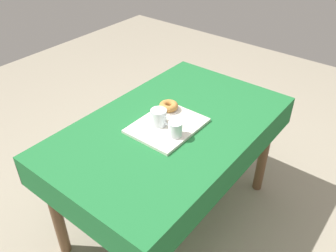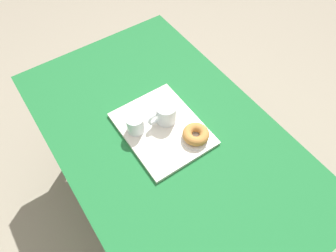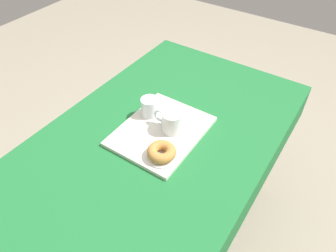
{
  "view_description": "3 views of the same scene",
  "coord_description": "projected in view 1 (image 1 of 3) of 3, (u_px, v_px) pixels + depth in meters",
  "views": [
    {
      "loc": [
        1.23,
        0.96,
        1.84
      ],
      "look_at": [
        0.05,
        0.02,
        0.77
      ],
      "focal_mm": 37.36,
      "sensor_mm": 36.0,
      "label": 1
    },
    {
      "loc": [
        -0.59,
        0.4,
        1.83
      ],
      "look_at": [
        0.02,
        -0.02,
        0.78
      ],
      "focal_mm": 33.36,
      "sensor_mm": 36.0,
      "label": 2
    },
    {
      "loc": [
        -0.72,
        -0.53,
        1.64
      ],
      "look_at": [
        0.04,
        -0.03,
        0.79
      ],
      "focal_mm": 33.66,
      "sensor_mm": 36.0,
      "label": 3
    }
  ],
  "objects": [
    {
      "name": "tea_mug_left",
      "position": [
        159.0,
        118.0,
        1.86
      ],
      "size": [
        0.09,
        0.13,
        0.09
      ],
      "color": "white",
      "rests_on": "serving_tray"
    },
    {
      "name": "sugar_donut_left",
      "position": [
        169.0,
        106.0,
        1.98
      ],
      "size": [
        0.11,
        0.11,
        0.04
      ],
      "primitive_type": "torus",
      "color": "#BC7F3D",
      "rests_on": "donut_plate_left"
    },
    {
      "name": "water_glass_near",
      "position": [
        175.0,
        130.0,
        1.78
      ],
      "size": [
        0.07,
        0.07,
        0.08
      ],
      "color": "white",
      "rests_on": "serving_tray"
    },
    {
      "name": "ground_plane",
      "position": [
        170.0,
        215.0,
        2.34
      ],
      "size": [
        6.0,
        6.0,
        0.0
      ],
      "primitive_type": "plane",
      "color": "gray"
    },
    {
      "name": "dining_table",
      "position": [
        171.0,
        138.0,
        1.96
      ],
      "size": [
        1.38,
        0.85,
        0.75
      ],
      "color": "#1E6B33",
      "rests_on": "ground"
    },
    {
      "name": "serving_tray",
      "position": [
        167.0,
        125.0,
        1.88
      ],
      "size": [
        0.39,
        0.31,
        0.02
      ],
      "primitive_type": "cube",
      "color": "silver",
      "rests_on": "dining_table"
    },
    {
      "name": "donut_plate_left",
      "position": [
        169.0,
        109.0,
        1.99
      ],
      "size": [
        0.12,
        0.12,
        0.01
      ],
      "primitive_type": "cylinder",
      "color": "white",
      "rests_on": "serving_tray"
    }
  ]
}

